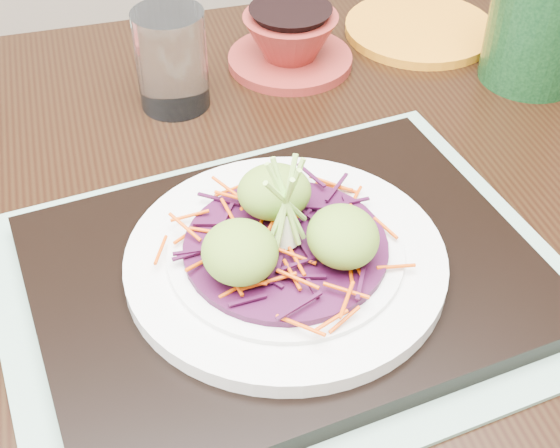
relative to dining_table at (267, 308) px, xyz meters
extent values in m
cube|color=black|center=(0.00, 0.00, 0.08)|extent=(1.29, 0.90, 0.04)
cube|color=black|center=(0.55, 0.40, -0.31)|extent=(0.07, 0.07, 0.74)
cube|color=gray|center=(0.00, -0.07, 0.10)|extent=(0.49, 0.42, 0.00)
cube|color=black|center=(0.00, -0.07, 0.11)|extent=(0.43, 0.35, 0.02)
cylinder|color=silver|center=(0.00, -0.07, 0.13)|extent=(0.25, 0.25, 0.01)
cylinder|color=silver|center=(0.00, -0.07, 0.14)|extent=(0.18, 0.18, 0.01)
cylinder|color=#3A0B2F|center=(0.00, -0.07, 0.14)|extent=(0.16, 0.16, 0.01)
ellipsoid|color=olive|center=(-0.04, -0.09, 0.17)|extent=(0.06, 0.06, 0.04)
ellipsoid|color=olive|center=(0.04, -0.09, 0.17)|extent=(0.06, 0.06, 0.04)
ellipsoid|color=olive|center=(0.00, -0.03, 0.17)|extent=(0.06, 0.06, 0.04)
cylinder|color=white|center=(-0.05, 0.21, 0.15)|extent=(0.08, 0.08, 0.10)
cylinder|color=maroon|center=(0.08, 0.26, 0.11)|extent=(0.17, 0.17, 0.01)
cylinder|color=#C37215|center=(0.25, 0.30, 0.11)|extent=(0.22, 0.22, 0.01)
cylinder|color=#163F19|center=(0.33, 0.18, 0.17)|extent=(0.12, 0.12, 0.13)
camera|label=1|loc=(-0.09, -0.49, 0.55)|focal=50.00mm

